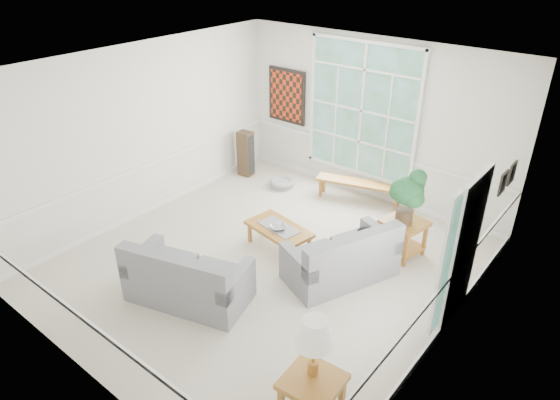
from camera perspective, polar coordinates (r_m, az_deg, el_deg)
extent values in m
cube|color=#BFB7A2|center=(7.83, -1.50, -7.14)|extent=(5.50, 6.00, 0.01)
cube|color=white|center=(6.56, -1.84, 14.77)|extent=(5.50, 6.00, 0.02)
cube|color=silver|center=(9.37, 10.46, 8.96)|extent=(5.50, 0.02, 3.00)
cube|color=silver|center=(5.47, -22.68, -7.95)|extent=(5.50, 0.02, 3.00)
cube|color=silver|center=(8.96, -15.29, 7.52)|extent=(0.02, 6.00, 3.00)
cube|color=silver|center=(5.88, 19.29, -4.57)|extent=(0.02, 6.00, 3.00)
cube|color=white|center=(9.38, 9.35, 10.05)|extent=(2.30, 0.08, 2.40)
cube|color=white|center=(6.62, 20.28, -5.47)|extent=(0.08, 0.90, 2.10)
cube|color=white|center=(6.05, 18.32, -7.36)|extent=(0.08, 0.26, 1.90)
cube|color=maroon|center=(10.32, 0.75, 11.81)|extent=(0.90, 0.06, 1.10)
cube|color=black|center=(7.37, 24.07, 1.82)|extent=(0.04, 0.26, 0.32)
cube|color=black|center=(7.73, 24.94, 2.83)|extent=(0.04, 0.26, 0.32)
cube|color=slate|center=(7.34, 6.97, -5.88)|extent=(1.38, 1.80, 0.87)
cube|color=slate|center=(6.99, -10.46, -8.05)|extent=(1.82, 1.28, 0.89)
cube|color=#986024|center=(8.03, -0.14, -4.37)|extent=(1.16, 0.76, 0.40)
imported|color=#99999E|center=(7.86, -0.20, -3.10)|extent=(0.42, 0.42, 0.07)
cube|color=#986024|center=(9.58, 9.01, 0.99)|extent=(1.67, 0.79, 0.38)
cube|color=#986024|center=(8.09, 13.84, -4.18)|extent=(0.71, 0.71, 0.60)
cube|color=#986024|center=(5.54, 3.66, -21.77)|extent=(0.61, 0.61, 0.58)
cylinder|color=gray|center=(10.03, 0.21, 1.91)|extent=(0.59, 0.59, 0.14)
cube|color=#3F2D1B|center=(10.41, -3.96, 5.30)|extent=(0.32, 0.26, 0.95)
ellipsoid|color=black|center=(7.65, 10.10, -3.74)|extent=(0.42, 0.34, 0.18)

